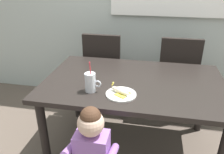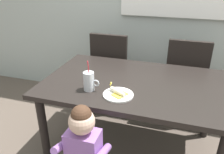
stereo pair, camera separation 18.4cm
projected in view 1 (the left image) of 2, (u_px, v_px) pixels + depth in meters
name	position (u px, v px, depth m)	size (l,w,h in m)	color
ground_plane	(131.00, 146.00, 2.23)	(24.00, 24.00, 0.00)	brown
dining_table	(134.00, 89.00, 1.96)	(1.52, 0.97, 0.73)	black
dining_chair_left	(104.00, 67.00, 2.68)	(0.44, 0.44, 0.96)	black
dining_chair_right	(177.00, 72.00, 2.55)	(0.44, 0.45, 0.96)	black
toddler_standing	(92.00, 148.00, 1.47)	(0.33, 0.24, 0.84)	#3F4760
milk_cup	(91.00, 83.00, 1.72)	(0.13, 0.08, 0.25)	silver
snack_plate	(121.00, 94.00, 1.69)	(0.23, 0.23, 0.01)	white
peeled_banana	(120.00, 91.00, 1.68)	(0.17, 0.15, 0.07)	#F4EAC6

